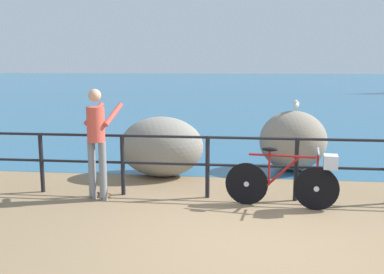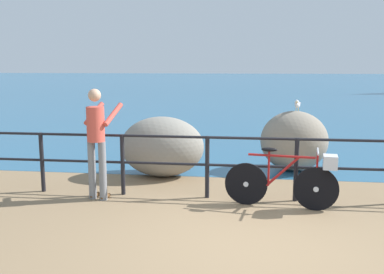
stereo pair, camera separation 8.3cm
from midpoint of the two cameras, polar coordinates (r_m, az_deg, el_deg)
ground_plane at (r=25.14m, az=7.43°, el=4.57°), size 120.00×120.00×0.10m
sea_surface at (r=53.07m, az=7.30°, el=7.29°), size 120.00×90.00×0.01m
promenade_railing at (r=6.92m, az=8.21°, el=-3.12°), size 9.93×0.07×1.02m
bicycle at (r=6.64m, az=13.33°, el=-5.38°), size 1.69×0.48×0.92m
person_at_railing at (r=6.96m, az=-12.18°, el=-0.20°), size 0.55×0.68×1.78m
breakwater_boulder_main at (r=9.00m, az=13.65°, el=-0.50°), size 1.36×1.22×1.22m
breakwater_boulder_left at (r=8.31m, az=-3.70°, el=-1.28°), size 1.62×1.14×1.16m
seagull at (r=8.94m, az=14.08°, el=4.27°), size 0.17×0.34×0.23m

